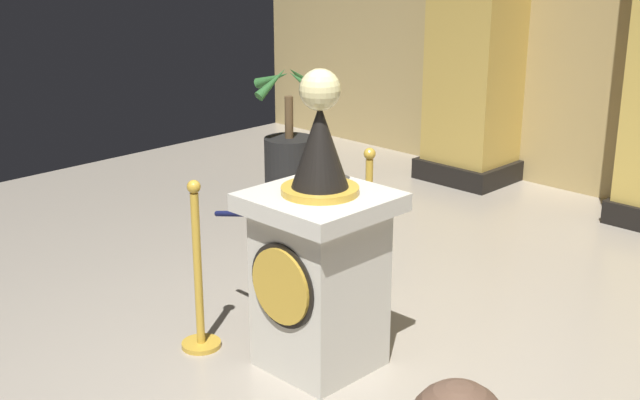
% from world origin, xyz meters
% --- Properties ---
extents(pedestal_clock, '(0.72, 0.72, 1.73)m').
position_xyz_m(pedestal_clock, '(-0.35, 0.23, 0.67)').
color(pedestal_clock, beige).
rests_on(pedestal_clock, ground_plane).
extents(stanchion_near, '(0.24, 0.24, 1.05)m').
position_xyz_m(stanchion_near, '(-0.81, 1.17, 0.37)').
color(stanchion_near, gold).
rests_on(stanchion_near, ground_plane).
extents(stanchion_far, '(0.24, 0.24, 1.06)m').
position_xyz_m(stanchion_far, '(-1.01, -0.12, 0.37)').
color(stanchion_far, gold).
rests_on(stanchion_far, ground_plane).
extents(velvet_rope, '(0.76, 0.78, 0.22)m').
position_xyz_m(velvet_rope, '(-0.91, 0.53, 0.79)').
color(velvet_rope, '#141947').
extents(column_left, '(0.89, 0.89, 3.45)m').
position_xyz_m(column_left, '(-1.94, 4.03, 1.71)').
color(column_left, black).
rests_on(column_left, ground_plane).
extents(potted_palm_left, '(0.78, 0.75, 1.22)m').
position_xyz_m(potted_palm_left, '(-2.94, 2.45, 0.36)').
color(potted_palm_left, black).
rests_on(potted_palm_left, ground_plane).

